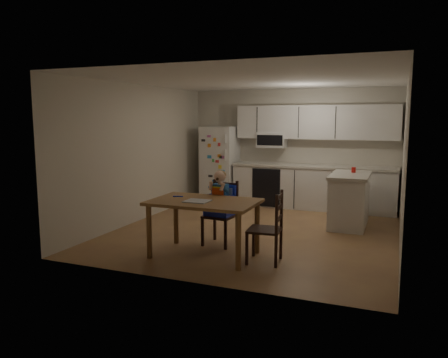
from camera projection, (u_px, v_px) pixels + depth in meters
room at (265, 155)px, 7.64m from camera, size 4.52×5.01×2.51m
refrigerator at (220, 165)px, 9.80m from camera, size 0.72×0.70×1.70m
kitchen_run at (312, 167)px, 9.12m from camera, size 3.37×0.62×2.15m
kitchen_island at (349, 200)px, 7.68m from camera, size 0.65×1.25×0.92m
red_cup at (354, 170)px, 7.81m from camera, size 0.08×0.08×0.10m
dining_table at (204, 208)px, 5.97m from camera, size 1.45×0.93×0.78m
napkin at (197, 201)px, 5.88m from camera, size 0.32×0.28×0.01m
toddler_spoon at (177, 196)px, 6.22m from camera, size 0.12×0.06×0.02m
chair_booster at (221, 200)px, 6.53m from camera, size 0.46×0.46×1.13m
chair_side at (272, 223)px, 5.69m from camera, size 0.46×0.46×0.95m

